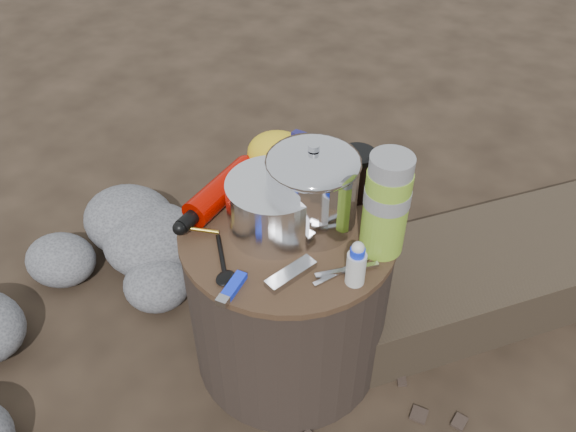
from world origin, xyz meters
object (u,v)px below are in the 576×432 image
at_px(camping_pot, 312,187).
at_px(travel_mug, 356,175).
at_px(thermos, 386,205).
at_px(stump, 288,296).
at_px(fuel_bottle, 221,191).

height_order(camping_pot, travel_mug, camping_pot).
bearing_deg(travel_mug, thermos, -49.28).
xyz_separation_m(stump, travel_mug, (0.08, 0.18, 0.28)).
relative_size(fuel_bottle, thermos, 1.16).
bearing_deg(travel_mug, camping_pot, -110.12).
xyz_separation_m(fuel_bottle, thermos, (0.38, 0.03, 0.08)).
bearing_deg(camping_pot, travel_mug, 69.88).
bearing_deg(travel_mug, fuel_bottle, -147.68).
height_order(stump, travel_mug, travel_mug).
distance_m(stump, camping_pot, 0.32).
relative_size(thermos, travel_mug, 1.93).
relative_size(stump, camping_pot, 2.45).
distance_m(thermos, travel_mug, 0.19).
distance_m(camping_pot, travel_mug, 0.15).
bearing_deg(thermos, stump, -168.00).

